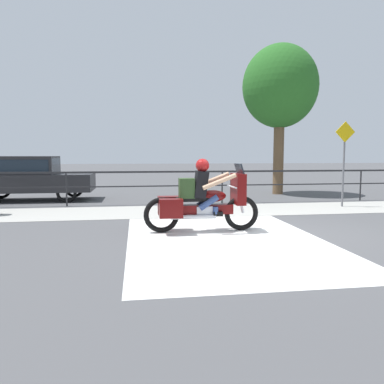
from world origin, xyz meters
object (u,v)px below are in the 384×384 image
Objects in this scene: motorcycle at (202,199)px; street_sign at (344,155)px; parked_car at (29,175)px; tree_behind_sign at (280,87)px.

street_sign is at bearing 33.98° from motorcycle.
parked_car is 0.70× the size of tree_behind_sign.
tree_behind_sign reaches higher than motorcycle.
tree_behind_sign is (-0.58, 4.02, 2.74)m from street_sign.
tree_behind_sign is at bearing 60.22° from motorcycle.
parked_car is 10.75m from street_sign.
tree_behind_sign is at bearing 98.15° from street_sign.
motorcycle is 6.02m from street_sign.
parked_car is at bearing 132.23° from motorcycle.
motorcycle is 0.59× the size of parked_car.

